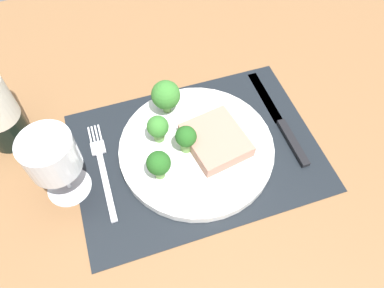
{
  "coord_description": "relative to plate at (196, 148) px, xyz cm",
  "views": [
    {
      "loc": [
        -11.52,
        -32.37,
        54.37
      ],
      "look_at": [
        -0.61,
        0.59,
        1.9
      ],
      "focal_mm": 34.4,
      "sensor_mm": 36.0,
      "label": 1
    }
  ],
  "objects": [
    {
      "name": "ground_plane",
      "position": [
        0.0,
        0.0,
        -2.6
      ],
      "size": [
        140.0,
        110.0,
        3.0
      ],
      "primitive_type": "cube",
      "color": "brown"
    },
    {
      "name": "broccoli_near_fork",
      "position": [
        -1.84,
        0.45,
        4.06
      ],
      "size": [
        3.56,
        3.56,
        5.42
      ],
      "color": "#6B994C",
      "rests_on": "plate"
    },
    {
      "name": "steak",
      "position": [
        3.2,
        -0.66,
        1.98
      ],
      "size": [
        10.72,
        11.74,
        2.37
      ],
      "primitive_type": "cube",
      "rotation": [
        0.0,
        0.0,
        0.17
      ],
      "color": "tan",
      "rests_on": "plate"
    },
    {
      "name": "broccoli_front_edge",
      "position": [
        -2.58,
        9.1,
        4.85
      ],
      "size": [
        5.12,
        5.12,
        6.71
      ],
      "color": "#5B8942",
      "rests_on": "plate"
    },
    {
      "name": "broccoli_back_left",
      "position": [
        -7.39,
        -3.54,
        4.37
      ],
      "size": [
        3.88,
        3.88,
        5.76
      ],
      "color": "#6B994C",
      "rests_on": "plate"
    },
    {
      "name": "broccoli_center",
      "position": [
        -5.63,
        3.43,
        4.05
      ],
      "size": [
        3.7,
        3.7,
        5.39
      ],
      "color": "#5B8942",
      "rests_on": "plate"
    },
    {
      "name": "knife",
      "position": [
        16.61,
        0.53,
        -0.5
      ],
      "size": [
        1.8,
        23.0,
        0.8
      ],
      "rotation": [
        0.0,
        0.0,
        -0.01
      ],
      "color": "black",
      "rests_on": "placemat"
    },
    {
      "name": "plate",
      "position": [
        0.0,
        0.0,
        0.0
      ],
      "size": [
        26.56,
        26.56,
        1.6
      ],
      "primitive_type": "cylinder",
      "color": "white",
      "rests_on": "placemat"
    },
    {
      "name": "fork",
      "position": [
        -16.16,
        1.42,
        -0.55
      ],
      "size": [
        2.4,
        19.2,
        0.5
      ],
      "rotation": [
        0.0,
        0.0,
        0.05
      ],
      "color": "silver",
      "rests_on": "placemat"
    },
    {
      "name": "wine_glass",
      "position": [
        -22.0,
        -0.05,
        8.28
      ],
      "size": [
        7.86,
        7.86,
        13.28
      ],
      "color": "silver",
      "rests_on": "ground_plane"
    },
    {
      "name": "placemat",
      "position": [
        0.0,
        0.0,
        -0.95
      ],
      "size": [
        41.9,
        30.12,
        0.3
      ],
      "primitive_type": "cube",
      "color": "black",
      "rests_on": "ground_plane"
    }
  ]
}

